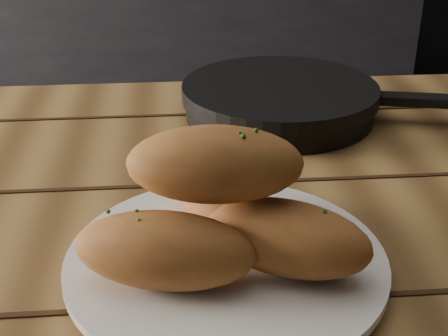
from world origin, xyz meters
TOP-DOWN VIEW (x-y plane):
  - counter at (0.00, 1.70)m, footprint 2.80×0.60m
  - table at (0.57, -0.47)m, footprint 1.55×0.88m
  - plate at (0.46, -0.53)m, footprint 0.27×0.27m
  - bread_rolls at (0.46, -0.54)m, footprint 0.25×0.20m
  - skillet at (0.57, -0.19)m, footprint 0.39×0.26m

SIDE VIEW (x-z plane):
  - counter at x=0.00m, z-range 0.00..0.90m
  - table at x=0.57m, z-range 0.28..1.03m
  - plate at x=0.46m, z-range 0.75..0.77m
  - skillet at x=0.57m, z-range 0.75..0.80m
  - bread_rolls at x=0.46m, z-range 0.75..0.87m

